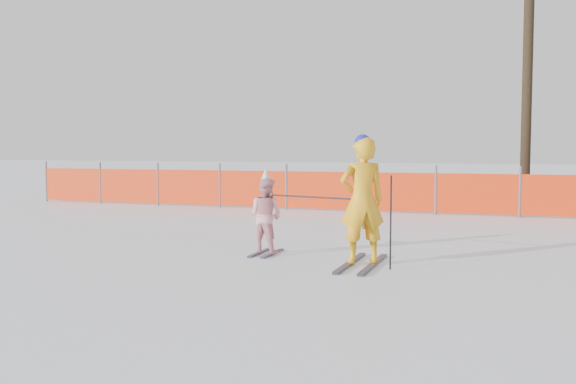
{
  "coord_description": "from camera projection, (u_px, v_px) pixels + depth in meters",
  "views": [
    {
      "loc": [
        3.3,
        -8.95,
        1.7
      ],
      "look_at": [
        0.0,
        0.5,
        1.0
      ],
      "focal_mm": 40.0,
      "sensor_mm": 36.0,
      "label": 1
    }
  ],
  "objects": [
    {
      "name": "ground",
      "position": [
        277.0,
        260.0,
        9.63
      ],
      "size": [
        120.0,
        120.0,
        0.0
      ],
      "primitive_type": "plane",
      "color": "white",
      "rests_on": "ground"
    },
    {
      "name": "adult",
      "position": [
        362.0,
        200.0,
        9.2
      ],
      "size": [
        0.78,
        1.67,
        1.89
      ],
      "color": "black",
      "rests_on": "ground"
    },
    {
      "name": "child",
      "position": [
        266.0,
        215.0,
        10.18
      ],
      "size": [
        0.67,
        0.88,
        1.37
      ],
      "color": "black",
      "rests_on": "ground"
    },
    {
      "name": "ski_poles",
      "position": [
        347.0,
        209.0,
        9.3
      ],
      "size": [
        2.0,
        0.63,
        1.31
      ],
      "color": "black",
      "rests_on": "ground"
    },
    {
      "name": "safety_fence",
      "position": [
        288.0,
        189.0,
        17.48
      ],
      "size": [
        16.12,
        0.06,
        1.25
      ],
      "color": "#595960",
      "rests_on": "ground"
    },
    {
      "name": "tree_trunks",
      "position": [
        549.0,
        100.0,
        17.43
      ],
      "size": [
        1.91,
        1.86,
        6.45
      ],
      "color": "black",
      "rests_on": "ground"
    }
  ]
}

